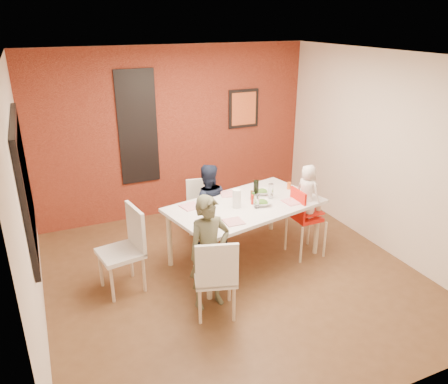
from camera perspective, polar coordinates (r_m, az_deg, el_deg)
name	(u,v)px	position (r m, az deg, el deg)	size (l,w,h in m)	color
ground	(233,276)	(5.69, 1.24, -10.89)	(4.50, 4.50, 0.00)	brown
ceiling	(236,56)	(4.79, 1.52, 17.31)	(4.50, 4.50, 0.02)	silver
wall_back	(175,133)	(7.10, -6.43, 7.69)	(4.50, 0.02, 2.70)	#F3E2C9
wall_front	(365,274)	(3.39, 17.97, -10.20)	(4.50, 0.02, 2.70)	#F3E2C9
wall_left	(25,209)	(4.66, -24.56, -2.06)	(0.02, 4.50, 2.70)	#F3E2C9
wall_right	(384,154)	(6.33, 20.20, 4.68)	(0.02, 4.50, 2.70)	#F3E2C9
brick_accent_wall	(175,133)	(7.08, -6.38, 7.65)	(4.50, 0.02, 2.70)	maroon
picture_window_frame	(24,183)	(4.78, -24.62, 1.09)	(0.05, 1.70, 1.30)	black
picture_window_pane	(26,183)	(4.78, -24.44, 1.12)	(0.02, 1.55, 1.15)	black
glassblock_strip	(138,128)	(6.88, -11.20, 8.24)	(0.55, 0.03, 1.70)	silver
glassblock_surround	(138,128)	(6.87, -11.19, 8.23)	(0.60, 0.03, 1.76)	black
art_print_frame	(244,109)	(7.43, 2.57, 10.83)	(0.54, 0.03, 0.64)	black
art_print_canvas	(244,109)	(7.42, 2.62, 10.81)	(0.44, 0.01, 0.54)	orange
dining_table	(245,209)	(5.71, 2.82, -2.26)	(2.15, 1.49, 0.82)	white
chair_near	(216,275)	(4.72, -1.07, -10.74)	(0.56, 0.56, 0.97)	white
chair_far	(202,207)	(6.39, -2.87, -1.90)	(0.48, 0.48, 0.90)	white
chair_left	(127,245)	(5.33, -12.55, -6.72)	(0.55, 0.55, 1.04)	white
high_chair	(304,216)	(6.00, 10.41, -3.05)	(0.42, 0.42, 0.98)	red
child_near	(209,253)	(4.85, -1.94, -7.95)	(0.49, 0.32, 1.34)	brown
child_far	(207,206)	(6.14, -2.20, -1.82)	(0.60, 0.46, 1.23)	black
toddler	(307,191)	(5.87, 10.85, 0.10)	(0.35, 0.23, 0.73)	white
plate_near_left	(234,222)	(5.19, 1.28, -3.89)	(0.22, 0.22, 0.01)	silver
plate_far_mid	(229,194)	(5.99, 0.70, -0.23)	(0.23, 0.23, 0.01)	white
plate_near_right	(293,202)	(5.81, 8.95, -1.24)	(0.23, 0.23, 0.01)	white
plate_far_left	(191,206)	(5.61, -4.38, -1.88)	(0.23, 0.23, 0.01)	white
salad_bowl_a	(262,203)	(5.66, 5.01, -1.44)	(0.23, 0.23, 0.06)	white
salad_bowl_b	(262,192)	(6.01, 5.00, -0.01)	(0.22, 0.22, 0.05)	white
wine_bottle	(256,190)	(5.79, 4.21, 0.26)	(0.07, 0.07, 0.27)	black
wine_glass_a	(257,201)	(5.55, 4.31, -1.23)	(0.06, 0.06, 0.18)	white
wine_glass_b	(271,191)	(5.86, 6.12, 0.13)	(0.07, 0.07, 0.20)	white
paper_towel_roll	(237,199)	(5.54, 1.66, -0.86)	(0.11, 0.11, 0.24)	white
condiment_red	(252,200)	(5.66, 3.71, -1.00)	(0.03, 0.03, 0.13)	red
condiment_green	(253,197)	(5.75, 3.85, -0.66)	(0.03, 0.03, 0.13)	#337025
condiment_brown	(252,195)	(5.79, 3.63, -0.43)	(0.03, 0.03, 0.14)	brown
sippy_cup	(289,186)	(6.22, 8.49, 0.82)	(0.06, 0.06, 0.10)	#D95818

